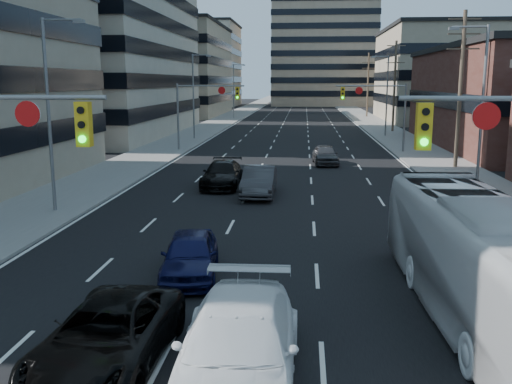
{
  "coord_description": "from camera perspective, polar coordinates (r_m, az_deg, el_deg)",
  "views": [
    {
      "loc": [
        1.31,
        -5.67,
        6.19
      ],
      "look_at": [
        -0.41,
        14.76,
        2.2
      ],
      "focal_mm": 40.0,
      "sensor_mm": 36.0,
      "label": 1
    }
  ],
  "objects": [
    {
      "name": "black_pickup",
      "position": [
        13.2,
        -14.66,
        -13.81
      ],
      "size": [
        2.6,
        5.3,
        1.45
      ],
      "primitive_type": "imported",
      "rotation": [
        0.0,
        0.0,
        -0.04
      ],
      "color": "black",
      "rests_on": "ground"
    },
    {
      "name": "sedan_grey_right",
      "position": [
        43.38,
        6.94,
        3.72
      ],
      "size": [
        2.07,
        4.48,
        1.49
      ],
      "primitive_type": "imported",
      "rotation": [
        0.0,
        0.0,
        0.07
      ],
      "color": "#38383A",
      "rests_on": "ground"
    },
    {
      "name": "sedan_grey_center",
      "position": [
        31.21,
        0.31,
        1.08
      ],
      "size": [
        1.72,
        4.9,
        1.61
      ],
      "primitive_type": "imported",
      "rotation": [
        0.0,
        0.0,
        -0.0
      ],
      "color": "#323234",
      "rests_on": "ground"
    },
    {
      "name": "sidewalk_right",
      "position": [
        136.19,
        9.2,
        8.3
      ],
      "size": [
        5.0,
        300.0,
        0.15
      ],
      "primitive_type": "cube",
      "color": "slate",
      "rests_on": "ground"
    },
    {
      "name": "utility_pole_midblock",
      "position": [
        72.49,
        13.69,
        10.38
      ],
      "size": [
        2.2,
        0.28,
        11.0
      ],
      "color": "#4C3D2D",
      "rests_on": "ground"
    },
    {
      "name": "white_van",
      "position": [
        11.97,
        -1.81,
        -15.37
      ],
      "size": [
        2.53,
        6.05,
        1.75
      ],
      "primitive_type": "imported",
      "rotation": [
        0.0,
        0.0,
        0.01
      ],
      "color": "white",
      "rests_on": "ground"
    },
    {
      "name": "bg_block_right",
      "position": [
        139.1,
        17.87,
        10.41
      ],
      "size": [
        22.0,
        22.0,
        12.0
      ],
      "primitive_type": "cube",
      "color": "gray",
      "rests_on": "ground"
    },
    {
      "name": "bg_block_left",
      "position": [
        148.64,
        -6.71,
        12.41
      ],
      "size": [
        24.0,
        24.0,
        20.0
      ],
      "primitive_type": "cube",
      "color": "#ADA089",
      "rests_on": "ground"
    },
    {
      "name": "sidewalk_left",
      "position": [
        136.41,
        -0.58,
        8.44
      ],
      "size": [
        5.0,
        300.0,
        0.15
      ],
      "primitive_type": "cube",
      "color": "slate",
      "rests_on": "ground"
    },
    {
      "name": "office_left_far",
      "position": [
        108.67,
        -8.84,
        11.84
      ],
      "size": [
        20.0,
        30.0,
        16.0
      ],
      "primitive_type": "cube",
      "color": "gray",
      "rests_on": "ground"
    },
    {
      "name": "road_surface",
      "position": [
        135.81,
        4.31,
        8.37
      ],
      "size": [
        18.0,
        300.0,
        0.02
      ],
      "primitive_type": "cube",
      "color": "black",
      "rests_on": "ground"
    },
    {
      "name": "utility_pole_block",
      "position": [
        43.07,
        19.77,
        9.83
      ],
      "size": [
        2.2,
        0.28,
        11.0
      ],
      "color": "#4C3D2D",
      "rests_on": "ground"
    },
    {
      "name": "sedan_blue",
      "position": [
        18.46,
        -6.61,
        -6.26
      ],
      "size": [
        2.21,
        4.45,
        1.46
      ],
      "primitive_type": "imported",
      "rotation": [
        0.0,
        0.0,
        0.12
      ],
      "color": "#0E1039",
      "rests_on": "ground"
    },
    {
      "name": "utility_pole_distant",
      "position": [
        102.25,
        11.12,
        10.58
      ],
      "size": [
        2.2,
        0.28,
        11.0
      ],
      "color": "#4C3D2D",
      "rests_on": "ground"
    },
    {
      "name": "streetlight_right_near",
      "position": [
        31.99,
        21.44,
        8.23
      ],
      "size": [
        2.03,
        0.22,
        9.0
      ],
      "color": "slate",
      "rests_on": "ground"
    },
    {
      "name": "office_left_mid",
      "position": [
        71.93,
        -19.23,
        16.66
      ],
      "size": [
        26.0,
        34.0,
        28.0
      ],
      "primitive_type": "cube",
      "color": "#ADA089",
      "rests_on": "ground"
    },
    {
      "name": "transit_bus",
      "position": [
        16.0,
        21.78,
        -6.34
      ],
      "size": [
        3.19,
        11.81,
        3.26
      ],
      "primitive_type": "imported",
      "rotation": [
        0.0,
        0.0,
        0.04
      ],
      "color": "silver",
      "rests_on": "ground"
    },
    {
      "name": "streetlight_left_near",
      "position": [
        28.21,
        -19.78,
        8.06
      ],
      "size": [
        2.03,
        0.22,
        9.0
      ],
      "color": "slate",
      "rests_on": "ground"
    },
    {
      "name": "signal_far_left",
      "position": [
        51.49,
        -5.3,
        8.86
      ],
      "size": [
        6.09,
        0.33,
        6.0
      ],
      "color": "slate",
      "rests_on": "ground"
    },
    {
      "name": "streetlight_left_mid",
      "position": [
        61.79,
        -6.14,
        9.9
      ],
      "size": [
        2.03,
        0.22,
        9.0
      ],
      "color": "slate",
      "rests_on": "ground"
    },
    {
      "name": "streetlight_left_far",
      "position": [
        96.38,
        -2.16,
        10.33
      ],
      "size": [
        2.03,
        0.22,
        9.0
      ],
      "color": "slate",
      "rests_on": "ground"
    },
    {
      "name": "signal_far_right",
      "position": [
        51.1,
        12.12,
        8.65
      ],
      "size": [
        6.09,
        0.33,
        6.0
      ],
      "color": "slate",
      "rests_on": "ground"
    },
    {
      "name": "sedan_black_far",
      "position": [
        33.88,
        -3.39,
        1.78
      ],
      "size": [
        2.15,
        5.26,
        1.53
      ],
      "primitive_type": "imported",
      "rotation": [
        0.0,
        0.0,
        0.0
      ],
      "color": "black",
      "rests_on": "ground"
    },
    {
      "name": "streetlight_right_far",
      "position": [
        66.3,
        12.84,
        9.76
      ],
      "size": [
        2.03,
        0.22,
        9.0
      ],
      "color": "slate",
      "rests_on": "ground"
    },
    {
      "name": "office_right_far",
      "position": [
        96.62,
        19.37,
        10.88
      ],
      "size": [
        22.0,
        28.0,
        14.0
      ],
      "primitive_type": "cube",
      "color": "gray",
      "rests_on": "ground"
    }
  ]
}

